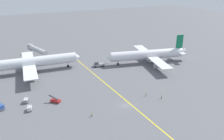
% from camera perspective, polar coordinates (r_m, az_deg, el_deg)
% --- Properties ---
extents(ground_plane, '(600.00, 600.00, 0.00)m').
position_cam_1_polar(ground_plane, '(92.32, 3.25, -8.95)').
color(ground_plane, slate).
extents(taxiway_stripe, '(1.16, 120.00, 0.01)m').
position_cam_1_polar(taxiway_stripe, '(100.99, 1.55, -6.06)').
color(taxiway_stripe, yellow).
rests_on(taxiway_stripe, ground).
extents(airliner_at_gate_left, '(52.60, 46.95, 15.96)m').
position_cam_1_polar(airliner_at_gate_left, '(130.69, -19.46, 1.85)').
color(airliner_at_gate_left, white).
rests_on(airliner_at_gate_left, ground).
extents(airliner_being_pushed, '(50.42, 47.21, 16.19)m').
position_cam_1_polar(airliner_being_pushed, '(139.24, 9.00, 3.84)').
color(airliner_being_pushed, silver).
rests_on(airliner_being_pushed, ground).
extents(pushback_tug, '(9.50, 4.36, 2.94)m').
position_cam_1_polar(pushback_tug, '(132.37, -3.41, 1.39)').
color(pushback_tug, gray).
rests_on(pushback_tug, ground).
extents(gse_container_dolly_flat, '(3.32, 3.82, 2.15)m').
position_cam_1_polar(gse_container_dolly_flat, '(99.02, -26.35, -8.36)').
color(gse_container_dolly_flat, slate).
rests_on(gse_container_dolly_flat, ground).
extents(gse_belt_loader_portside, '(4.29, 4.43, 3.02)m').
position_cam_1_polar(gse_belt_loader_portside, '(96.96, -14.09, -7.47)').
color(gse_belt_loader_portside, red).
rests_on(gse_belt_loader_portside, ground).
extents(gse_baggage_cart_near_cluster, '(2.20, 3.03, 1.71)m').
position_cam_1_polar(gse_baggage_cart_near_cluster, '(94.15, -20.07, -9.11)').
color(gse_baggage_cart_near_cluster, silver).
rests_on(gse_baggage_cart_near_cluster, ground).
extents(gse_baggage_cart_trailing, '(2.32, 3.08, 1.71)m').
position_cam_1_polar(gse_baggage_cart_trailing, '(100.34, -20.87, -7.25)').
color(gse_baggage_cart_trailing, gray).
rests_on(gse_baggage_cart_trailing, ground).
extents(ground_crew_wing_walker_right, '(0.36, 0.49, 1.66)m').
position_cam_1_polar(ground_crew_wing_walker_right, '(85.44, -5.12, -11.08)').
color(ground_crew_wing_walker_right, '#2D3351').
rests_on(ground_crew_wing_walker_right, ground).
extents(ground_crew_marshaller_foreground, '(0.36, 0.36, 1.75)m').
position_cam_1_polar(ground_crew_marshaller_foreground, '(100.07, 8.58, -6.01)').
color(ground_crew_marshaller_foreground, '#4C4C51').
rests_on(ground_crew_marshaller_foreground, ground).
extents(ground_crew_ramp_agent_by_cones, '(0.36, 0.36, 1.63)m').
position_cam_1_polar(ground_crew_ramp_agent_by_cones, '(99.25, 12.42, -6.59)').
color(ground_crew_ramp_agent_by_cones, '#2D3351').
rests_on(ground_crew_ramp_agent_by_cones, ground).
extents(jet_bridge, '(9.02, 22.88, 6.32)m').
position_cam_1_polar(jet_bridge, '(158.70, -18.60, 4.97)').
color(jet_bridge, '#B7B7BC').
rests_on(jet_bridge, ground).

